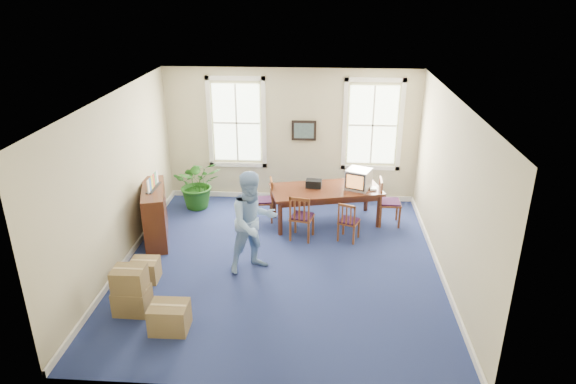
# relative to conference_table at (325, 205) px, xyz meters

# --- Properties ---
(floor) EXTENTS (6.50, 6.50, 0.00)m
(floor) POSITION_rel_conference_table_xyz_m (-0.84, -1.92, -0.41)
(floor) COLOR navy
(floor) RESTS_ON ground
(ceiling) EXTENTS (6.50, 6.50, 0.00)m
(ceiling) POSITION_rel_conference_table_xyz_m (-0.84, -1.92, 2.79)
(ceiling) COLOR white
(ceiling) RESTS_ON ground
(wall_back) EXTENTS (6.50, 0.00, 6.50)m
(wall_back) POSITION_rel_conference_table_xyz_m (-0.84, 1.33, 1.19)
(wall_back) COLOR #BFB48E
(wall_back) RESTS_ON ground
(wall_front) EXTENTS (6.50, 0.00, 6.50)m
(wall_front) POSITION_rel_conference_table_xyz_m (-0.84, -5.17, 1.19)
(wall_front) COLOR #BFB48E
(wall_front) RESTS_ON ground
(wall_left) EXTENTS (0.00, 6.50, 6.50)m
(wall_left) POSITION_rel_conference_table_xyz_m (-3.84, -1.92, 1.19)
(wall_left) COLOR #BFB48E
(wall_left) RESTS_ON ground
(wall_right) EXTENTS (0.00, 6.50, 6.50)m
(wall_right) POSITION_rel_conference_table_xyz_m (2.16, -1.92, 1.19)
(wall_right) COLOR #BFB48E
(wall_right) RESTS_ON ground
(baseboard_back) EXTENTS (6.00, 0.04, 0.12)m
(baseboard_back) POSITION_rel_conference_table_xyz_m (-0.84, 1.30, -0.35)
(baseboard_back) COLOR white
(baseboard_back) RESTS_ON ground
(baseboard_left) EXTENTS (0.04, 6.50, 0.12)m
(baseboard_left) POSITION_rel_conference_table_xyz_m (-3.81, -1.92, -0.35)
(baseboard_left) COLOR white
(baseboard_left) RESTS_ON ground
(baseboard_right) EXTENTS (0.04, 6.50, 0.12)m
(baseboard_right) POSITION_rel_conference_table_xyz_m (2.13, -1.92, -0.35)
(baseboard_right) COLOR white
(baseboard_right) RESTS_ON ground
(window_left) EXTENTS (1.40, 0.12, 2.20)m
(window_left) POSITION_rel_conference_table_xyz_m (-2.14, 1.31, 1.49)
(window_left) COLOR white
(window_left) RESTS_ON ground
(window_right) EXTENTS (1.40, 0.12, 2.20)m
(window_right) POSITION_rel_conference_table_xyz_m (1.06, 1.31, 1.49)
(window_right) COLOR white
(window_right) RESTS_ON ground
(wall_picture) EXTENTS (0.58, 0.06, 0.48)m
(wall_picture) POSITION_rel_conference_table_xyz_m (-0.54, 1.28, 1.34)
(wall_picture) COLOR black
(wall_picture) RESTS_ON ground
(conference_table) EXTENTS (2.57, 1.62, 0.81)m
(conference_table) POSITION_rel_conference_table_xyz_m (0.00, 0.00, 0.00)
(conference_table) COLOR #492112
(conference_table) RESTS_ON ground
(crt_tv) EXTENTS (0.65, 0.67, 0.44)m
(crt_tv) POSITION_rel_conference_table_xyz_m (0.70, 0.05, 0.62)
(crt_tv) COLOR #B7B7BC
(crt_tv) RESTS_ON conference_table
(game_console) EXTENTS (0.14, 0.18, 0.04)m
(game_console) POSITION_rel_conference_table_xyz_m (1.03, 0.00, 0.43)
(game_console) COLOR white
(game_console) RESTS_ON conference_table
(equipment_bag) EXTENTS (0.36, 0.25, 0.17)m
(equipment_bag) POSITION_rel_conference_table_xyz_m (-0.27, 0.05, 0.49)
(equipment_bag) COLOR black
(equipment_bag) RESTS_ON conference_table
(chair_near_left) EXTENTS (0.54, 0.54, 1.00)m
(chair_near_left) POSITION_rel_conference_table_xyz_m (-0.49, -0.81, 0.10)
(chair_near_left) COLOR brown
(chair_near_left) RESTS_ON ground
(chair_near_right) EXTENTS (0.50, 0.50, 0.87)m
(chair_near_right) POSITION_rel_conference_table_xyz_m (0.49, -0.81, 0.03)
(chair_near_right) COLOR brown
(chair_near_right) RESTS_ON ground
(chair_end_left) EXTENTS (0.51, 0.51, 0.98)m
(chair_end_left) POSITION_rel_conference_table_xyz_m (-1.41, 0.00, 0.08)
(chair_end_left) COLOR brown
(chair_end_left) RESTS_ON ground
(chair_end_right) EXTENTS (0.47, 0.47, 1.05)m
(chair_end_right) POSITION_rel_conference_table_xyz_m (1.41, 0.00, 0.12)
(chair_end_right) COLOR brown
(chair_end_right) RESTS_ON ground
(man) EXTENTS (1.19, 1.12, 1.93)m
(man) POSITION_rel_conference_table_xyz_m (-1.32, -2.11, 0.56)
(man) COLOR #89B0DE
(man) RESTS_ON ground
(credenza) EXTENTS (0.83, 1.56, 1.18)m
(credenza) POSITION_rel_conference_table_xyz_m (-3.51, -1.04, 0.18)
(credenza) COLOR #492112
(credenza) RESTS_ON ground
(brochure_rack) EXTENTS (0.21, 0.69, 0.30)m
(brochure_rack) POSITION_rel_conference_table_xyz_m (-3.49, -1.04, 0.92)
(brochure_rack) COLOR #99999E
(brochure_rack) RESTS_ON credenza
(potted_plant) EXTENTS (1.28, 1.18, 1.21)m
(potted_plant) POSITION_rel_conference_table_xyz_m (-3.00, 0.62, 0.20)
(potted_plant) COLOR #194D13
(potted_plant) RESTS_ON ground
(cardboard_boxes) EXTENTS (1.53, 1.53, 0.84)m
(cardboard_boxes) POSITION_rel_conference_table_xyz_m (-2.92, -3.48, 0.02)
(cardboard_boxes) COLOR olive
(cardboard_boxes) RESTS_ON ground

